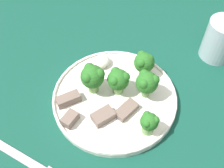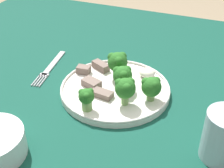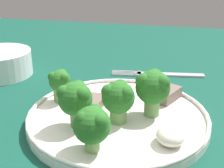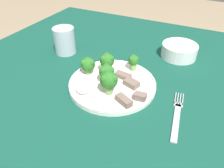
# 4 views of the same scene
# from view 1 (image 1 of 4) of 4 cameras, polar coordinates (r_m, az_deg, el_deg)

# --- Properties ---
(table) EXTENTS (1.24, 1.14, 0.74)m
(table) POSITION_cam_1_polar(r_m,az_deg,el_deg) (0.61, -0.72, -11.82)
(table) COLOR #114738
(table) RESTS_ON ground_plane
(dinner_plate) EXTENTS (0.26, 0.26, 0.02)m
(dinner_plate) POSITION_cam_1_polar(r_m,az_deg,el_deg) (0.55, 0.58, -2.90)
(dinner_plate) COLOR white
(dinner_plate) RESTS_ON table
(fork) EXTENTS (0.04, 0.19, 0.00)m
(fork) POSITION_cam_1_polar(r_m,az_deg,el_deg) (0.52, -17.49, -16.02)
(fork) COLOR #B2B2B7
(fork) RESTS_ON table
(drinking_glass) EXTENTS (0.08, 0.08, 0.10)m
(drinking_glass) POSITION_cam_1_polar(r_m,az_deg,el_deg) (0.67, 22.49, 8.55)
(drinking_glass) COLOR #B2C1CC
(drinking_glass) RESTS_ON table
(broccoli_floret_near_rim_left) EXTENTS (0.05, 0.05, 0.06)m
(broccoli_floret_near_rim_left) POSITION_cam_1_polar(r_m,az_deg,el_deg) (0.53, 1.36, 0.93)
(broccoli_floret_near_rim_left) COLOR #709E56
(broccoli_floret_near_rim_left) RESTS_ON dinner_plate
(broccoli_floret_center_left) EXTENTS (0.05, 0.05, 0.07)m
(broccoli_floret_center_left) POSITION_cam_1_polar(r_m,az_deg,el_deg) (0.53, -4.29, 1.60)
(broccoli_floret_center_left) COLOR #709E56
(broccoli_floret_center_left) RESTS_ON dinner_plate
(broccoli_floret_back_left) EXTENTS (0.05, 0.04, 0.06)m
(broccoli_floret_back_left) POSITION_cam_1_polar(r_m,az_deg,el_deg) (0.57, 7.03, 4.71)
(broccoli_floret_back_left) COLOR #709E56
(broccoli_floret_back_left) RESTS_ON dinner_plate
(broccoli_floret_front_left) EXTENTS (0.03, 0.03, 0.05)m
(broccoli_floret_front_left) POSITION_cam_1_polar(r_m,az_deg,el_deg) (0.49, 8.08, -8.28)
(broccoli_floret_front_left) COLOR #709E56
(broccoli_floret_front_left) RESTS_ON dinner_plate
(broccoli_floret_center_back) EXTENTS (0.05, 0.05, 0.06)m
(broccoli_floret_center_back) POSITION_cam_1_polar(r_m,az_deg,el_deg) (0.53, 7.63, 0.37)
(broccoli_floret_center_back) COLOR #709E56
(broccoli_floret_center_back) RESTS_ON dinner_plate
(meat_slice_front_slice) EXTENTS (0.05, 0.04, 0.02)m
(meat_slice_front_slice) POSITION_cam_1_polar(r_m,az_deg,el_deg) (0.52, -1.94, -7.00)
(meat_slice_front_slice) COLOR #756056
(meat_slice_front_slice) RESTS_ON dinner_plate
(meat_slice_middle_slice) EXTENTS (0.05, 0.04, 0.02)m
(meat_slice_middle_slice) POSITION_cam_1_polar(r_m,az_deg,el_deg) (0.54, -9.48, -3.27)
(meat_slice_middle_slice) COLOR #756056
(meat_slice_middle_slice) RESTS_ON dinner_plate
(meat_slice_rear_slice) EXTENTS (0.05, 0.03, 0.01)m
(meat_slice_rear_slice) POSITION_cam_1_polar(r_m,az_deg,el_deg) (0.53, 3.15, -5.66)
(meat_slice_rear_slice) COLOR #756056
(meat_slice_rear_slice) RESTS_ON dinner_plate
(meat_slice_edge_slice) EXTENTS (0.03, 0.02, 0.02)m
(meat_slice_edge_slice) POSITION_cam_1_polar(r_m,az_deg,el_deg) (0.52, -9.15, -7.51)
(meat_slice_edge_slice) COLOR #756056
(meat_slice_edge_slice) RESTS_ON dinner_plate
(sauce_dollop) EXTENTS (0.04, 0.04, 0.02)m
(sauce_dollop) POSITION_cam_1_polar(r_m,az_deg,el_deg) (0.60, -2.25, 4.98)
(sauce_dollop) COLOR silver
(sauce_dollop) RESTS_ON dinner_plate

